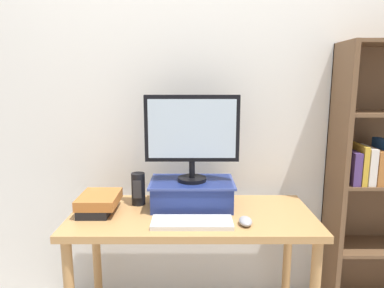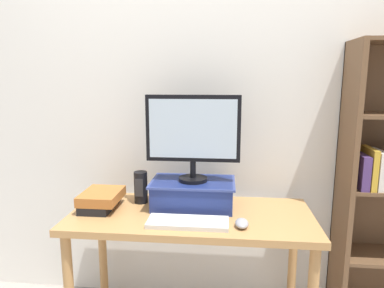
{
  "view_description": "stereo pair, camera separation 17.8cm",
  "coord_description": "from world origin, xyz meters",
  "px_view_note": "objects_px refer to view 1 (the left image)",
  "views": [
    {
      "loc": [
        -0.0,
        -1.72,
        1.42
      ],
      "look_at": [
        0.0,
        0.04,
        1.09
      ],
      "focal_mm": 32.0,
      "sensor_mm": 36.0,
      "label": 1
    },
    {
      "loc": [
        0.18,
        -1.71,
        1.42
      ],
      "look_at": [
        0.0,
        0.04,
        1.09
      ],
      "focal_mm": 32.0,
      "sensor_mm": 36.0,
      "label": 2
    }
  ],
  "objects_px": {
    "desk": "(192,230)",
    "keyboard": "(191,222)",
    "computer_monitor": "(192,132)",
    "computer_mouse": "(245,221)",
    "book_stack": "(98,203)",
    "desk_speaker": "(138,189)",
    "riser_box": "(192,192)"
  },
  "relations": [
    {
      "from": "desk",
      "to": "keyboard",
      "type": "xyz_separation_m",
      "value": [
        -0.0,
        -0.15,
        0.11
      ]
    },
    {
      "from": "computer_monitor",
      "to": "computer_mouse",
      "type": "xyz_separation_m",
      "value": [
        0.26,
        -0.25,
        -0.4
      ]
    },
    {
      "from": "book_stack",
      "to": "computer_mouse",
      "type": "bearing_deg",
      "value": -12.47
    },
    {
      "from": "computer_monitor",
      "to": "desk_speaker",
      "type": "xyz_separation_m",
      "value": [
        -0.3,
        0.03,
        -0.33
      ]
    },
    {
      "from": "desk",
      "to": "book_stack",
      "type": "bearing_deg",
      "value": 178.06
    },
    {
      "from": "riser_box",
      "to": "keyboard",
      "type": "xyz_separation_m",
      "value": [
        -0.0,
        -0.25,
        -0.07
      ]
    },
    {
      "from": "computer_monitor",
      "to": "riser_box",
      "type": "bearing_deg",
      "value": 90.0
    },
    {
      "from": "desk",
      "to": "desk_speaker",
      "type": "distance_m",
      "value": 0.38
    },
    {
      "from": "riser_box",
      "to": "computer_mouse",
      "type": "distance_m",
      "value": 0.37
    },
    {
      "from": "keyboard",
      "to": "riser_box",
      "type": "bearing_deg",
      "value": 88.89
    },
    {
      "from": "computer_mouse",
      "to": "desk_speaker",
      "type": "relative_size",
      "value": 0.57
    },
    {
      "from": "riser_box",
      "to": "book_stack",
      "type": "relative_size",
      "value": 1.83
    },
    {
      "from": "riser_box",
      "to": "computer_mouse",
      "type": "bearing_deg",
      "value": -44.28
    },
    {
      "from": "riser_box",
      "to": "desk_speaker",
      "type": "distance_m",
      "value": 0.3
    },
    {
      "from": "desk",
      "to": "computer_mouse",
      "type": "relative_size",
      "value": 12.29
    },
    {
      "from": "riser_box",
      "to": "book_stack",
      "type": "xyz_separation_m",
      "value": [
        -0.5,
        -0.09,
        -0.03
      ]
    },
    {
      "from": "riser_box",
      "to": "desk_speaker",
      "type": "xyz_separation_m",
      "value": [
        -0.3,
        0.03,
        0.01
      ]
    },
    {
      "from": "desk",
      "to": "riser_box",
      "type": "bearing_deg",
      "value": 89.52
    },
    {
      "from": "computer_mouse",
      "to": "book_stack",
      "type": "bearing_deg",
      "value": 167.53
    },
    {
      "from": "riser_box",
      "to": "computer_mouse",
      "type": "relative_size",
      "value": 4.43
    },
    {
      "from": "desk",
      "to": "computer_monitor",
      "type": "relative_size",
      "value": 2.51
    },
    {
      "from": "keyboard",
      "to": "computer_mouse",
      "type": "bearing_deg",
      "value": 0.08
    },
    {
      "from": "keyboard",
      "to": "computer_mouse",
      "type": "relative_size",
      "value": 3.8
    },
    {
      "from": "desk",
      "to": "book_stack",
      "type": "relative_size",
      "value": 5.07
    },
    {
      "from": "desk",
      "to": "book_stack",
      "type": "distance_m",
      "value": 0.52
    },
    {
      "from": "computer_monitor",
      "to": "keyboard",
      "type": "relative_size",
      "value": 1.29
    },
    {
      "from": "book_stack",
      "to": "desk_speaker",
      "type": "xyz_separation_m",
      "value": [
        0.2,
        0.11,
        0.04
      ]
    },
    {
      "from": "desk",
      "to": "desk_speaker",
      "type": "relative_size",
      "value": 7.04
    },
    {
      "from": "desk",
      "to": "computer_mouse",
      "type": "xyz_separation_m",
      "value": [
        0.26,
        -0.15,
        0.11
      ]
    },
    {
      "from": "keyboard",
      "to": "computer_mouse",
      "type": "xyz_separation_m",
      "value": [
        0.26,
        0.0,
        0.01
      ]
    },
    {
      "from": "computer_mouse",
      "to": "desk",
      "type": "bearing_deg",
      "value": 149.88
    },
    {
      "from": "computer_monitor",
      "to": "keyboard",
      "type": "xyz_separation_m",
      "value": [
        -0.0,
        -0.25,
        -0.4
      ]
    }
  ]
}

